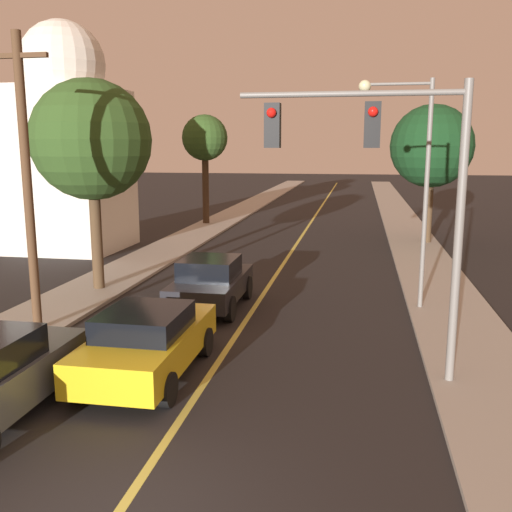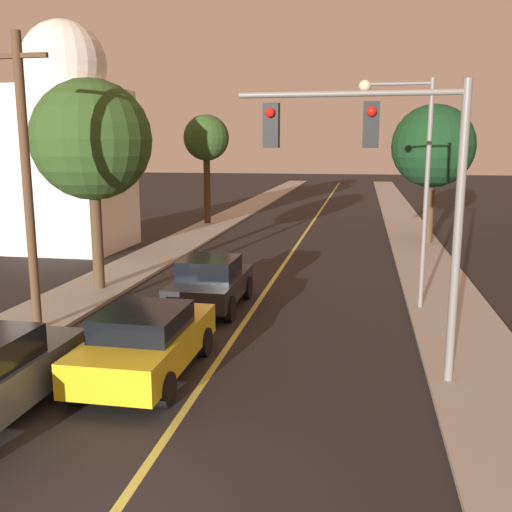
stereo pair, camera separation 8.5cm
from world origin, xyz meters
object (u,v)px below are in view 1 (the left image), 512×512
Objects in this scene: streetlamp_right at (409,162)px; tree_left_far at (205,139)px; car_near_lane_front at (147,341)px; utility_pole_left at (27,180)px; tree_left_near at (91,141)px; traffic_signal_mast at (388,170)px; tree_right_near at (432,147)px; car_near_lane_second at (211,282)px; domed_building_left at (68,145)px.

tree_left_far reaches higher than streetlamp_right.
streetlamp_right is (5.84, 6.34, 3.71)m from car_near_lane_front.
tree_left_near is (-0.42, 4.58, 1.05)m from utility_pole_left.
traffic_signal_mast is at bearing -98.77° from streetlamp_right.
utility_pole_left is at bearing -86.73° from tree_left_far.
utility_pole_left is 1.08× the size of tree_left_near.
tree_left_near is 17.22m from tree_right_near.
tree_right_near is (13.13, -5.22, -0.45)m from tree_left_far.
car_near_lane_front is 1.09× the size of car_near_lane_second.
utility_pole_left is 13.32m from domed_building_left.
tree_left_far is (-1.25, 21.85, 1.30)m from utility_pole_left.
tree_right_near is (7.90, 13.47, 4.12)m from car_near_lane_second.
streetlamp_right is 0.89× the size of utility_pole_left.
traffic_signal_mast is 0.88× the size of tree_right_near.
car_near_lane_front is 0.65× the size of tree_right_near.
car_near_lane_front is 5.64m from utility_pole_left.
tree_left_far reaches higher than traffic_signal_mast.
tree_left_near is at bearing 162.17° from car_near_lane_second.
car_near_lane_second is (-0.00, 5.41, 0.03)m from car_near_lane_front.
tree_left_far is at bearing 93.27° from utility_pole_left.
traffic_signal_mast is at bearing -43.60° from car_near_lane_second.
tree_left_far reaches higher than car_near_lane_second.
car_near_lane_second is 7.77m from traffic_signal_mast.
car_near_lane_second is 19.93m from tree_left_far.
tree_left_near is (-4.40, 1.42, 4.31)m from car_near_lane_second.
car_near_lane_second is 0.61× the size of tree_left_far.
tree_right_near reaches higher than car_near_lane_front.
car_near_lane_second is 16.15m from tree_right_near.
domed_building_left reaches higher than traffic_signal_mast.
utility_pole_left is at bearing 150.56° from car_near_lane_front.
tree_left_far is 0.64× the size of domed_building_left.
domed_building_left is at bearing 122.95° from car_near_lane_front.
domed_building_left is at bearing 113.77° from utility_pole_left.
tree_left_near is 0.66× the size of domed_building_left.
tree_left_far is (-10.20, 23.41, 0.92)m from traffic_signal_mast.
tree_left_far is 10.53m from domed_building_left.
car_near_lane_second is 0.58× the size of tree_left_near.
tree_right_near is (2.94, 18.19, 0.47)m from traffic_signal_mast.
streetlamp_right is 20.94m from tree_left_far.
car_near_lane_front is 0.66× the size of streetlamp_right.
tree_right_near is 0.65× the size of domed_building_left.
car_near_lane_second is 6.32m from tree_left_near.
streetlamp_right is 17.20m from domed_building_left.
streetlamp_right is at bearing -58.05° from tree_left_far.
streetlamp_right is at bearing -28.00° from domed_building_left.
tree_right_near is (11.88, 16.63, 0.85)m from utility_pole_left.
car_near_lane_front is at bearing -90.00° from car_near_lane_second.
utility_pole_left reaches higher than car_near_lane_front.
tree_left_near is at bearing -87.23° from tree_left_far.
streetlamp_right reaches higher than car_near_lane_front.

